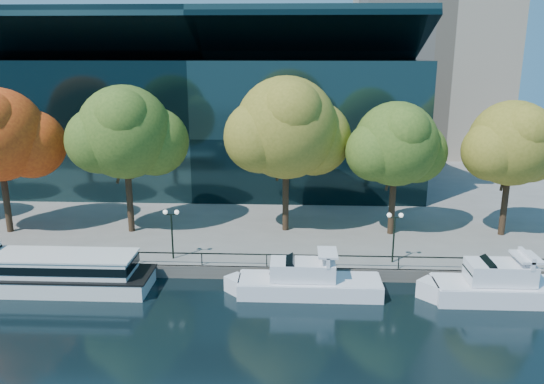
{
  "coord_description": "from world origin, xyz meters",
  "views": [
    {
      "loc": [
        7.13,
        -34.45,
        17.01
      ],
      "look_at": [
        5.19,
        8.0,
        5.63
      ],
      "focal_mm": 35.0,
      "sensor_mm": 36.0,
      "label": 1
    }
  ],
  "objects_px": {
    "tour_boat": "(38,271)",
    "tree_2": "(127,134)",
    "cruiser_near": "(303,281)",
    "tree_3": "(288,130)",
    "lamp_2": "(394,226)",
    "tree_5": "(513,145)",
    "tree_4": "(398,146)",
    "lamp_1": "(171,223)",
    "cruiser_far": "(499,285)"
  },
  "relations": [
    {
      "from": "tree_3",
      "to": "cruiser_near",
      "type": "bearing_deg",
      "value": -83.21
    },
    {
      "from": "tour_boat",
      "to": "cruiser_near",
      "type": "height_order",
      "value": "cruiser_near"
    },
    {
      "from": "cruiser_near",
      "to": "lamp_2",
      "type": "relative_size",
      "value": 2.81
    },
    {
      "from": "cruiser_far",
      "to": "lamp_2",
      "type": "distance_m",
      "value": 8.37
    },
    {
      "from": "tree_2",
      "to": "tree_5",
      "type": "relative_size",
      "value": 1.1
    },
    {
      "from": "tree_4",
      "to": "tree_2",
      "type": "bearing_deg",
      "value": -178.99
    },
    {
      "from": "tree_5",
      "to": "lamp_1",
      "type": "relative_size",
      "value": 2.97
    },
    {
      "from": "tree_4",
      "to": "lamp_2",
      "type": "distance_m",
      "value": 8.5
    },
    {
      "from": "cruiser_far",
      "to": "tree_5",
      "type": "xyz_separation_m",
      "value": [
        4.41,
        11.13,
        7.98
      ]
    },
    {
      "from": "cruiser_far",
      "to": "lamp_1",
      "type": "relative_size",
      "value": 2.74
    },
    {
      "from": "tree_3",
      "to": "tree_5",
      "type": "height_order",
      "value": "tree_3"
    },
    {
      "from": "cruiser_near",
      "to": "cruiser_far",
      "type": "height_order",
      "value": "cruiser_far"
    },
    {
      "from": "tree_2",
      "to": "tree_5",
      "type": "height_order",
      "value": "tree_2"
    },
    {
      "from": "tree_3",
      "to": "lamp_2",
      "type": "xyz_separation_m",
      "value": [
        8.32,
        -7.32,
        -6.27
      ]
    },
    {
      "from": "tour_boat",
      "to": "tree_2",
      "type": "distance_m",
      "value": 13.86
    },
    {
      "from": "tree_2",
      "to": "cruiser_far",
      "type": "bearing_deg",
      "value": -19.98
    },
    {
      "from": "tree_4",
      "to": "lamp_1",
      "type": "xyz_separation_m",
      "value": [
        -18.44,
        -6.75,
        -5.04
      ]
    },
    {
      "from": "cruiser_near",
      "to": "tree_5",
      "type": "bearing_deg",
      "value": 30.82
    },
    {
      "from": "lamp_1",
      "to": "lamp_2",
      "type": "xyz_separation_m",
      "value": [
        17.29,
        0.0,
        0.0
      ]
    },
    {
      "from": "tree_4",
      "to": "lamp_2",
      "type": "relative_size",
      "value": 2.94
    },
    {
      "from": "cruiser_near",
      "to": "tree_4",
      "type": "relative_size",
      "value": 0.96
    },
    {
      "from": "tree_5",
      "to": "tree_2",
      "type": "bearing_deg",
      "value": -179.02
    },
    {
      "from": "cruiser_far",
      "to": "tree_3",
      "type": "relative_size",
      "value": 0.79
    },
    {
      "from": "tour_boat",
      "to": "lamp_2",
      "type": "bearing_deg",
      "value": 8.26
    },
    {
      "from": "cruiser_near",
      "to": "tree_3",
      "type": "height_order",
      "value": "tree_3"
    },
    {
      "from": "lamp_2",
      "to": "lamp_1",
      "type": "bearing_deg",
      "value": 180.0
    },
    {
      "from": "cruiser_near",
      "to": "tree_3",
      "type": "relative_size",
      "value": 0.81
    },
    {
      "from": "tree_4",
      "to": "cruiser_near",
      "type": "bearing_deg",
      "value": -127.52
    },
    {
      "from": "cruiser_far",
      "to": "tree_4",
      "type": "distance_m",
      "value": 14.58
    },
    {
      "from": "lamp_1",
      "to": "tree_5",
      "type": "bearing_deg",
      "value": 13.7
    },
    {
      "from": "tree_4",
      "to": "tree_5",
      "type": "relative_size",
      "value": 0.99
    },
    {
      "from": "tree_3",
      "to": "lamp_2",
      "type": "bearing_deg",
      "value": -41.34
    },
    {
      "from": "tour_boat",
      "to": "tree_2",
      "type": "xyz_separation_m",
      "value": [
        3.99,
        10.17,
        8.53
      ]
    },
    {
      "from": "tree_2",
      "to": "tree_3",
      "type": "xyz_separation_m",
      "value": [
        14.08,
        0.99,
        0.32
      ]
    },
    {
      "from": "tour_boat",
      "to": "tree_3",
      "type": "distance_m",
      "value": 23.01
    },
    {
      "from": "tree_5",
      "to": "lamp_1",
      "type": "distance_m",
      "value": 29.62
    },
    {
      "from": "tour_boat",
      "to": "tree_5",
      "type": "height_order",
      "value": "tree_5"
    },
    {
      "from": "cruiser_near",
      "to": "cruiser_far",
      "type": "xyz_separation_m",
      "value": [
        13.64,
        -0.37,
        0.13
      ]
    },
    {
      "from": "tree_4",
      "to": "tree_5",
      "type": "height_order",
      "value": "tree_5"
    },
    {
      "from": "cruiser_near",
      "to": "lamp_1",
      "type": "bearing_deg",
      "value": 159.45
    },
    {
      "from": "tree_3",
      "to": "lamp_1",
      "type": "height_order",
      "value": "tree_3"
    },
    {
      "from": "tree_2",
      "to": "tree_3",
      "type": "height_order",
      "value": "tree_3"
    },
    {
      "from": "tour_boat",
      "to": "tree_2",
      "type": "bearing_deg",
      "value": 68.58
    },
    {
      "from": "tree_3",
      "to": "tree_5",
      "type": "relative_size",
      "value": 1.17
    },
    {
      "from": "cruiser_near",
      "to": "tree_2",
      "type": "bearing_deg",
      "value": 146.52
    },
    {
      "from": "cruiser_near",
      "to": "tree_5",
      "type": "xyz_separation_m",
      "value": [
        18.05,
        10.77,
        8.11
      ]
    },
    {
      "from": "tree_2",
      "to": "lamp_1",
      "type": "relative_size",
      "value": 3.28
    },
    {
      "from": "cruiser_near",
      "to": "cruiser_far",
      "type": "bearing_deg",
      "value": -1.54
    },
    {
      "from": "lamp_2",
      "to": "tree_5",
      "type": "bearing_deg",
      "value": 32.01
    },
    {
      "from": "tour_boat",
      "to": "lamp_1",
      "type": "distance_m",
      "value": 10.22
    }
  ]
}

